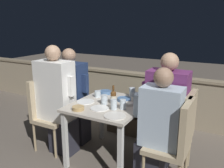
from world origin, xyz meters
name	(u,v)px	position (x,y,z in m)	size (l,w,h in m)	color
ground_plane	(109,158)	(0.00, 0.00, 0.00)	(16.00, 16.00, 0.00)	#665B51
parapet_wall	(149,97)	(0.00, 1.40, 0.41)	(9.00, 0.18, 0.80)	gray
dining_table	(109,112)	(0.00, 0.00, 0.62)	(0.80, 0.90, 0.72)	#BCB2A3
planter_hedge	(133,112)	(-0.05, 0.82, 0.32)	(0.70, 0.47, 0.56)	brown
chair_left_near	(46,108)	(-0.86, -0.14, 0.55)	(0.41, 0.41, 0.94)	tan
person_white_polo	(57,100)	(-0.67, -0.14, 0.69)	(0.51, 0.26, 1.38)	#282833
chair_left_far	(62,101)	(-0.88, 0.19, 0.55)	(0.41, 0.41, 0.94)	tan
person_navy_jumper	(72,96)	(-0.69, 0.19, 0.66)	(0.50, 0.26, 1.31)	#282833
chair_right_near	(177,138)	(0.84, -0.16, 0.55)	(0.41, 0.41, 0.94)	tan
person_blue_shirt	(157,128)	(0.64, -0.16, 0.62)	(0.48, 0.26, 1.23)	#282833
chair_right_far	(181,127)	(0.81, 0.13, 0.55)	(0.41, 0.41, 0.94)	tan
person_purple_stripe	(164,113)	(0.62, 0.13, 0.67)	(0.50, 0.26, 1.34)	#282833
beer_bottle	(113,97)	(0.05, 0.02, 0.80)	(0.07, 0.07, 0.22)	brown
plate_0	(86,102)	(-0.27, -0.09, 0.72)	(0.21, 0.21, 0.01)	white
plate_1	(115,116)	(0.24, -0.31, 0.72)	(0.23, 0.23, 0.01)	silver
plate_2	(100,108)	(-0.01, -0.20, 0.72)	(0.20, 0.20, 0.01)	white
bowl_0	(124,99)	(0.11, 0.17, 0.74)	(0.17, 0.17, 0.04)	#4C709E
bowl_1	(105,92)	(-0.24, 0.31, 0.74)	(0.16, 0.16, 0.04)	#4C709E
bowl_2	(78,108)	(-0.19, -0.34, 0.74)	(0.13, 0.13, 0.04)	tan
bowl_3	(128,104)	(0.22, 0.04, 0.74)	(0.11, 0.11, 0.03)	beige
glass_cup_0	(123,104)	(0.22, -0.09, 0.77)	(0.07, 0.07, 0.11)	silver
glass_cup_1	(114,104)	(0.14, -0.15, 0.78)	(0.07, 0.07, 0.11)	silver
glass_cup_2	(137,97)	(0.25, 0.24, 0.77)	(0.07, 0.07, 0.10)	silver
glass_cup_3	(132,92)	(0.12, 0.39, 0.78)	(0.08, 0.08, 0.11)	silver
glass_cup_4	(98,94)	(-0.25, 0.14, 0.76)	(0.08, 0.08, 0.08)	silver
glass_cup_5	(104,100)	(-0.04, -0.05, 0.77)	(0.08, 0.08, 0.11)	silver
potted_plant	(71,92)	(-1.15, 0.75, 0.50)	(0.41, 0.41, 0.81)	#9E5638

